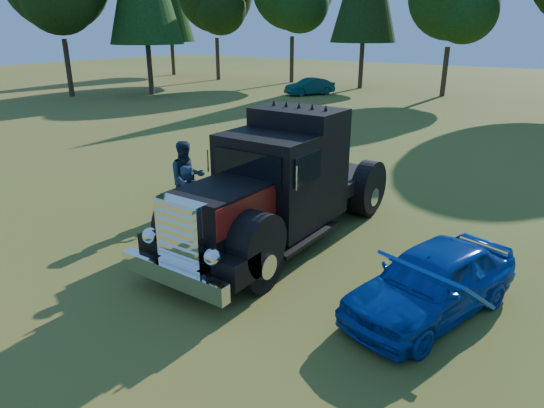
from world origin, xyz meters
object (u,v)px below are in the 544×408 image
(distant_teal_car, at_px, (310,87))
(spectator_near, at_px, (192,207))
(spectator_far, at_px, (187,178))
(diamond_t_truck, at_px, (277,189))
(hotrod_coupe, at_px, (432,281))

(distant_teal_car, bearing_deg, spectator_near, -36.13)
(spectator_far, xyz_separation_m, distant_teal_car, (-9.74, 22.70, -0.39))
(diamond_t_truck, relative_size, spectator_near, 3.78)
(distant_teal_car, bearing_deg, spectator_far, -37.96)
(hotrod_coupe, relative_size, spectator_far, 2.13)
(diamond_t_truck, bearing_deg, spectator_far, 177.91)
(spectator_far, bearing_deg, hotrod_coupe, -68.96)
(hotrod_coupe, height_order, distant_teal_car, hotrod_coupe)
(spectator_far, relative_size, distant_teal_car, 0.54)
(hotrod_coupe, bearing_deg, spectator_near, -176.82)
(distant_teal_car, bearing_deg, hotrod_coupe, -26.24)
(hotrod_coupe, bearing_deg, distant_teal_car, 124.93)
(diamond_t_truck, bearing_deg, hotrod_coupe, -14.44)
(spectator_near, distance_m, spectator_far, 2.09)
(spectator_near, bearing_deg, spectator_far, 44.55)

